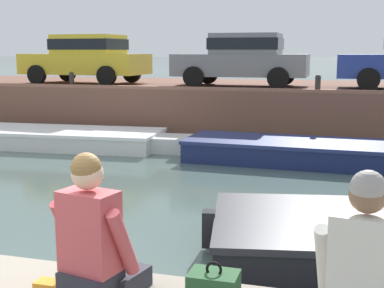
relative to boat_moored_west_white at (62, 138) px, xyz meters
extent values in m
plane|color=#4C605B|center=(4.63, -3.63, -0.22)|extent=(400.00, 400.00, 0.00)
cube|color=brown|center=(4.63, 4.54, 0.49)|extent=(60.00, 6.00, 1.42)
cube|color=#925F4C|center=(4.63, 1.66, 1.23)|extent=(60.00, 0.24, 0.08)
cube|color=white|center=(-0.27, -0.02, -0.04)|extent=(5.75, 2.21, 0.37)
cube|color=white|center=(3.10, 0.22, -0.04)|extent=(1.20, 1.08, 0.37)
cube|color=white|center=(-0.27, -0.02, 0.19)|extent=(5.82, 2.27, 0.08)
cube|color=brown|center=(-0.70, -0.05, 0.09)|extent=(0.35, 1.65, 0.06)
cube|color=navy|center=(6.16, -0.37, -0.01)|extent=(5.18, 1.87, 0.42)
cube|color=navy|center=(6.16, -0.37, 0.23)|extent=(5.25, 1.93, 0.08)
cube|color=brown|center=(5.78, -0.36, 0.13)|extent=(0.30, 1.52, 0.06)
cube|color=black|center=(5.47, -6.05, 0.06)|extent=(0.20, 0.23, 0.45)
cube|color=yellow|center=(-1.10, 3.56, 1.81)|extent=(4.02, 1.93, 0.64)
cube|color=yellow|center=(-0.94, 3.56, 2.43)|extent=(2.04, 1.64, 0.60)
cube|color=black|center=(-0.94, 3.56, 2.43)|extent=(2.12, 1.67, 0.33)
cylinder|color=black|center=(-2.36, 2.72, 1.49)|extent=(0.61, 0.21, 0.60)
cylinder|color=black|center=(-2.28, 4.52, 1.49)|extent=(0.61, 0.21, 0.60)
cylinder|color=black|center=(0.08, 2.61, 1.49)|extent=(0.61, 0.21, 0.60)
cylinder|color=black|center=(0.16, 4.41, 1.49)|extent=(0.61, 0.21, 0.60)
cube|color=slate|center=(3.99, 3.56, 1.81)|extent=(3.92, 1.71, 0.64)
cube|color=slate|center=(4.15, 3.56, 2.43)|extent=(1.96, 1.50, 0.60)
cube|color=black|center=(4.15, 3.56, 2.43)|extent=(2.04, 1.53, 0.33)
cylinder|color=black|center=(2.78, 2.69, 1.49)|extent=(0.60, 0.18, 0.60)
cylinder|color=black|center=(2.77, 4.43, 1.49)|extent=(0.60, 0.18, 0.60)
cylinder|color=black|center=(5.21, 2.70, 1.49)|extent=(0.60, 0.18, 0.60)
cylinder|color=black|center=(5.20, 4.44, 1.49)|extent=(0.60, 0.18, 0.60)
cylinder|color=black|center=(7.58, 2.69, 1.49)|extent=(0.60, 0.19, 0.60)
cylinder|color=black|center=(7.61, 4.48, 1.49)|extent=(0.60, 0.19, 0.60)
cylinder|color=#2D2B28|center=(-0.64, 1.79, 1.37)|extent=(0.14, 0.14, 0.35)
sphere|color=#2D2B28|center=(-0.64, 1.79, 1.56)|extent=(0.15, 0.15, 0.15)
cylinder|color=#2D2B28|center=(6.33, 1.79, 1.37)|extent=(0.14, 0.14, 0.35)
sphere|color=#2D2B28|center=(6.33, 1.79, 1.56)|extent=(0.15, 0.15, 0.15)
cube|color=#282833|center=(5.52, -9.29, 0.76)|extent=(0.39, 0.35, 0.20)
cube|color=#282833|center=(5.56, -9.08, 0.73)|extent=(0.50, 0.41, 0.14)
cube|color=#C64C51|center=(5.52, -9.29, 1.12)|extent=(0.40, 0.29, 0.52)
cylinder|color=#C64C51|center=(5.74, -9.29, 1.07)|extent=(0.15, 0.30, 0.47)
cylinder|color=#C64C51|center=(5.31, -9.20, 1.07)|extent=(0.15, 0.30, 0.47)
sphere|color=beige|center=(5.52, -9.29, 1.49)|extent=(0.20, 0.20, 0.20)
sphere|color=olive|center=(5.51, -9.30, 1.53)|extent=(0.19, 0.19, 0.19)
cube|color=silver|center=(7.16, -9.33, 1.12)|extent=(0.39, 0.27, 0.52)
cylinder|color=silver|center=(6.95, -9.24, 1.07)|extent=(0.13, 0.29, 0.47)
sphere|color=brown|center=(7.16, -9.33, 1.49)|extent=(0.20, 0.20, 0.20)
sphere|color=gray|center=(7.16, -9.34, 1.53)|extent=(0.19, 0.19, 0.19)
cylinder|color=white|center=(5.63, -9.35, 0.85)|extent=(0.04, 0.04, 0.02)
torus|color=black|center=(6.35, -9.43, 1.02)|extent=(0.10, 0.02, 0.10)
cube|color=orange|center=(5.23, -9.31, 0.71)|extent=(0.18, 0.12, 0.10)
camera|label=1|loc=(7.02, -12.20, 2.23)|focal=50.00mm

